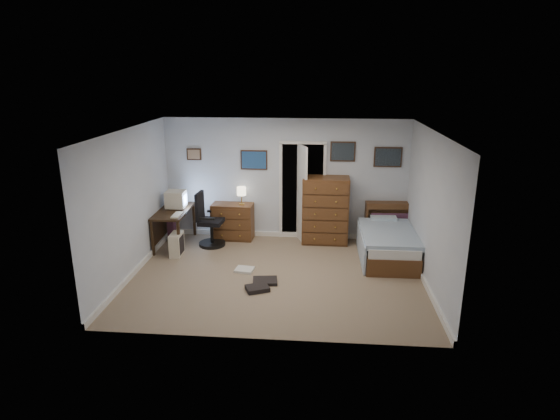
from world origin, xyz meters
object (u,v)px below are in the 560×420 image
object	(u,v)px
office_chair	(208,225)
low_dresser	(233,221)
tall_dresser	(325,210)
bed	(386,243)
computer_desk	(170,218)

from	to	relation	value
office_chair	low_dresser	size ratio (longest dim) A/B	1.30
tall_dresser	bed	xyz separation A→B (m)	(1.15, -0.75, -0.39)
tall_dresser	bed	distance (m)	1.43
computer_desk	tall_dresser	size ratio (longest dim) A/B	0.94
low_dresser	tall_dresser	size ratio (longest dim) A/B	0.62
computer_desk	tall_dresser	world-z (taller)	tall_dresser
tall_dresser	low_dresser	bearing A→B (deg)	179.59
office_chair	bed	xyz separation A→B (m)	(3.49, -0.35, -0.14)
computer_desk	tall_dresser	bearing A→B (deg)	6.94
office_chair	tall_dresser	world-z (taller)	tall_dresser
office_chair	bed	bearing A→B (deg)	-1.57
office_chair	low_dresser	xyz separation A→B (m)	(0.42, 0.43, -0.05)
computer_desk	bed	world-z (taller)	computer_desk
office_chair	bed	world-z (taller)	office_chair
computer_desk	low_dresser	distance (m)	1.29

